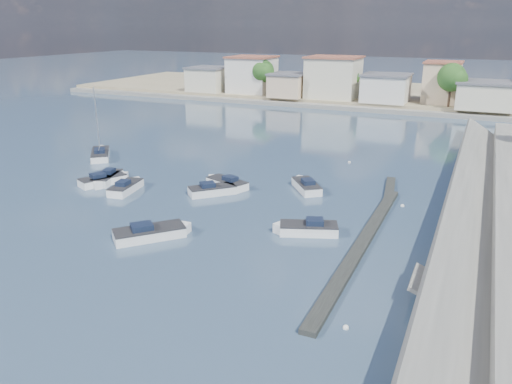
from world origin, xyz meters
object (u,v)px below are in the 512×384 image
Objects in this scene: motorboat_d at (305,229)px; sailboat at (100,154)px; motorboat_f at (306,186)px; motorboat_g at (106,179)px; motorboat_b at (215,190)px; motorboat_c at (226,183)px; motorboat_a at (127,187)px; motorboat_h at (153,233)px; motorboat_e at (105,180)px.

sailboat is (-31.62, 12.28, 0.03)m from motorboat_d.
motorboat_f is 0.90× the size of motorboat_g.
motorboat_b is 9.27m from motorboat_f.
motorboat_f is 0.53× the size of sailboat.
motorboat_d is at bearing -35.05° from motorboat_c.
motorboat_f is (16.25, 7.93, -0.00)m from motorboat_a.
motorboat_a is 9.96m from motorboat_c.
sailboat is at bearing 133.98° from motorboat_g.
motorboat_b is 21.29m from sailboat.
motorboat_a is 0.93× the size of motorboat_h.
motorboat_d is at bearing 28.30° from motorboat_h.
motorboat_e is (-3.65, 1.00, -0.00)m from motorboat_a.
motorboat_d is 1.10× the size of motorboat_f.
sailboat reaches higher than motorboat_f.
motorboat_a and motorboat_g have the same top height.
motorboat_a is 12.57m from motorboat_h.
motorboat_c is at bearing -161.62° from motorboat_f.
sailboat is (-20.21, 6.70, 0.03)m from motorboat_b.
motorboat_b and motorboat_h have the same top height.
motorboat_b is 0.50× the size of sailboat.
motorboat_f is 17.83m from motorboat_h.
motorboat_b is 11.34m from motorboat_h.
motorboat_b is at bearing -18.35° from sailboat.
motorboat_b and motorboat_d have the same top height.
motorboat_b is at bearing 153.96° from motorboat_d.
motorboat_c is at bearing 32.36° from motorboat_a.
motorboat_b and motorboat_c have the same top height.
motorboat_b and motorboat_f have the same top height.
motorboat_e and motorboat_h have the same top height.
motorboat_b is at bearing 93.85° from motorboat_h.
motorboat_g is (-3.76, 1.32, 0.00)m from motorboat_a.
motorboat_c is at bearing -11.81° from sailboat.
motorboat_h is at bearing -86.44° from motorboat_c.
motorboat_g is at bearing 170.27° from motorboat_d.
motorboat_g is 0.95× the size of motorboat_h.
motorboat_h is (12.93, -9.48, 0.00)m from motorboat_e.
motorboat_f and motorboat_h have the same top height.
sailboat is at bearing 140.80° from motorboat_a.
motorboat_c is 1.00× the size of motorboat_d.
motorboat_a is at bearing -19.33° from motorboat_g.
motorboat_a is at bearing 137.57° from motorboat_h.
motorboat_c is at bearing 18.23° from motorboat_g.
motorboat_c is (-0.10, 2.50, 0.00)m from motorboat_b.
motorboat_a and motorboat_e have the same top height.
motorboat_c is 13.84m from motorboat_h.
sailboat is (-7.93, 8.21, 0.03)m from motorboat_g.
motorboat_c is at bearing 92.25° from motorboat_b.
motorboat_a is 0.97× the size of motorboat_e.
motorboat_e is 0.58× the size of sailboat.
motorboat_e is (-23.58, 3.74, 0.00)m from motorboat_d.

